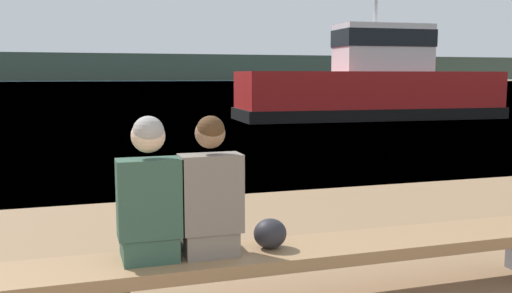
% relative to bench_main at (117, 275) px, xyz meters
% --- Properties ---
extents(water_surface, '(240.00, 240.00, 0.00)m').
position_rel_bench_main_xyz_m(water_surface, '(0.22, 123.92, -0.37)').
color(water_surface, '#426B8E').
rests_on(water_surface, ground).
extents(far_shoreline, '(600.00, 12.00, 8.43)m').
position_rel_bench_main_xyz_m(far_shoreline, '(0.22, 185.39, 3.84)').
color(far_shoreline, '#384233').
rests_on(far_shoreline, ground).
extents(bench_main, '(7.41, 0.56, 0.45)m').
position_rel_bench_main_xyz_m(bench_main, '(0.00, 0.00, 0.00)').
color(bench_main, '#8E6B47').
rests_on(bench_main, ground).
extents(person_left, '(0.42, 0.40, 0.98)m').
position_rel_bench_main_xyz_m(person_left, '(0.22, 0.00, 0.51)').
color(person_left, '#2D4C3D').
rests_on(person_left, bench_main).
extents(person_right, '(0.42, 0.39, 0.97)m').
position_rel_bench_main_xyz_m(person_right, '(0.63, 0.00, 0.49)').
color(person_right, '#70665B').
rests_on(person_right, bench_main).
extents(shopping_bag, '(0.24, 0.22, 0.22)m').
position_rel_bench_main_xyz_m(shopping_bag, '(1.08, 0.03, 0.18)').
color(shopping_bag, '#232328').
rests_on(shopping_bag, bench_main).
extents(tugboat_red, '(10.52, 3.47, 6.26)m').
position_rel_bench_main_xyz_m(tugboat_red, '(10.82, 16.03, 0.78)').
color(tugboat_red, '#A81919').
rests_on(tugboat_red, water_surface).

